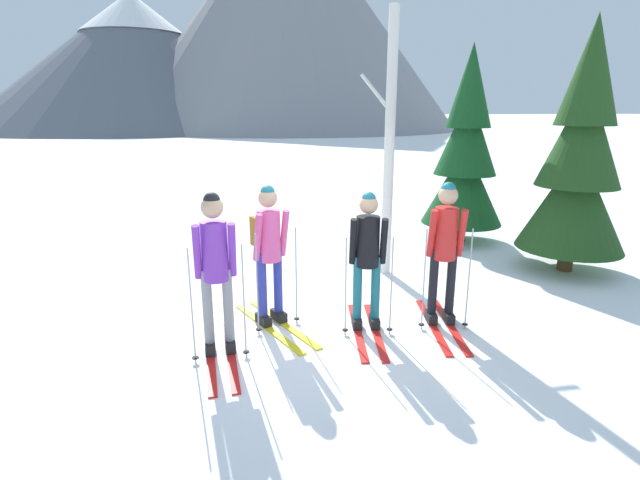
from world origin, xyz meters
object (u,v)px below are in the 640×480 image
skier_in_purple (216,267)px  skier_in_black (367,256)px  pine_tree_mid (466,154)px  birch_tree_tall (389,144)px  skier_in_pink (269,247)px  skier_in_red (444,245)px  pine_tree_near (579,160)px

skier_in_purple → skier_in_black: size_ratio=1.06×
pine_tree_mid → birch_tree_tall: (-2.21, -1.57, 0.34)m
skier_in_purple → skier_in_pink: size_ratio=1.02×
skier_in_black → pine_tree_mid: bearing=48.1°
skier_in_red → skier_in_purple: bearing=-176.0°
skier_in_purple → birch_tree_tall: (2.74, 2.21, 1.09)m
skier_in_purple → birch_tree_tall: 3.69m
skier_in_purple → skier_in_red: skier_in_purple is taller
skier_in_black → pine_tree_mid: (3.18, 3.54, 0.82)m
skier_in_black → pine_tree_mid: 4.83m
skier_in_purple → pine_tree_mid: size_ratio=0.47×
skier_in_purple → pine_tree_near: bearing=15.9°
skier_in_pink → skier_in_black: (1.13, -0.41, -0.06)m
skier_in_black → skier_in_red: bearing=-2.7°
birch_tree_tall → skier_in_pink: bearing=-143.3°
pine_tree_near → pine_tree_mid: pine_tree_near is taller
pine_tree_near → pine_tree_mid: size_ratio=1.05×
skier_in_pink → skier_in_red: skier_in_red is taller
birch_tree_tall → pine_tree_near: bearing=-10.9°
skier_in_pink → skier_in_red: size_ratio=0.98×
skier_in_pink → skier_in_black: skier_in_pink is taller
pine_tree_near → skier_in_purple: bearing=-164.1°
skier_in_pink → skier_in_red: bearing=-12.2°
skier_in_red → pine_tree_near: pine_tree_near is taller
skier_in_purple → pine_tree_near: (5.74, 1.64, 0.83)m
pine_tree_mid → pine_tree_near: bearing=-69.8°
pine_tree_mid → skier_in_black: bearing=-131.9°
skier_in_pink → birch_tree_tall: birch_tree_tall is taller
pine_tree_near → birch_tree_tall: size_ratio=0.98×
skier_in_pink → pine_tree_mid: size_ratio=0.46×
skier_in_red → birch_tree_tall: bearing=89.9°
skier_in_purple → skier_in_pink: 0.91m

